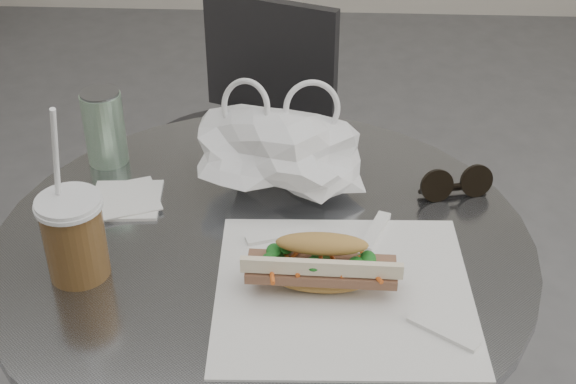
{
  "coord_description": "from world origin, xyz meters",
  "views": [
    {
      "loc": [
        0.08,
        -0.69,
        1.42
      ],
      "look_at": [
        0.03,
        0.25,
        0.79
      ],
      "focal_mm": 50.0,
      "sensor_mm": 36.0,
      "label": 1
    }
  ],
  "objects_px": {
    "banh_mi": "(321,264)",
    "sunglasses": "(456,185)",
    "iced_coffee": "(74,236)",
    "cafe_table": "(266,377)",
    "drink_can": "(104,127)",
    "chair_far": "(245,196)"
  },
  "relations": [
    {
      "from": "cafe_table",
      "to": "drink_can",
      "type": "distance_m",
      "value": 0.47
    },
    {
      "from": "banh_mi",
      "to": "sunglasses",
      "type": "relative_size",
      "value": 2.06
    },
    {
      "from": "sunglasses",
      "to": "iced_coffee",
      "type": "bearing_deg",
      "value": -173.19
    },
    {
      "from": "chair_far",
      "to": "sunglasses",
      "type": "height_order",
      "value": "sunglasses"
    },
    {
      "from": "banh_mi",
      "to": "drink_can",
      "type": "distance_m",
      "value": 0.46
    },
    {
      "from": "sunglasses",
      "to": "drink_can",
      "type": "distance_m",
      "value": 0.55
    },
    {
      "from": "chair_far",
      "to": "drink_can",
      "type": "bearing_deg",
      "value": 92.37
    },
    {
      "from": "chair_far",
      "to": "drink_can",
      "type": "relative_size",
      "value": 6.39
    },
    {
      "from": "cafe_table",
      "to": "chair_far",
      "type": "height_order",
      "value": "chair_far"
    },
    {
      "from": "sunglasses",
      "to": "cafe_table",
      "type": "bearing_deg",
      "value": -171.25
    },
    {
      "from": "iced_coffee",
      "to": "sunglasses",
      "type": "distance_m",
      "value": 0.56
    },
    {
      "from": "chair_far",
      "to": "sunglasses",
      "type": "xyz_separation_m",
      "value": [
        0.38,
        -0.56,
        0.41
      ]
    },
    {
      "from": "cafe_table",
      "to": "banh_mi",
      "type": "relative_size",
      "value": 3.22
    },
    {
      "from": "sunglasses",
      "to": "banh_mi",
      "type": "bearing_deg",
      "value": -146.58
    },
    {
      "from": "chair_far",
      "to": "banh_mi",
      "type": "bearing_deg",
      "value": 124.47
    },
    {
      "from": "chair_far",
      "to": "drink_can",
      "type": "distance_m",
      "value": 0.68
    },
    {
      "from": "cafe_table",
      "to": "drink_can",
      "type": "bearing_deg",
      "value": 142.91
    },
    {
      "from": "cafe_table",
      "to": "iced_coffee",
      "type": "height_order",
      "value": "iced_coffee"
    },
    {
      "from": "cafe_table",
      "to": "iced_coffee",
      "type": "relative_size",
      "value": 3.02
    },
    {
      "from": "iced_coffee",
      "to": "drink_can",
      "type": "distance_m",
      "value": 0.29
    },
    {
      "from": "chair_far",
      "to": "iced_coffee",
      "type": "xyz_separation_m",
      "value": [
        -0.13,
        -0.76,
        0.45
      ]
    },
    {
      "from": "banh_mi",
      "to": "sunglasses",
      "type": "distance_m",
      "value": 0.3
    }
  ]
}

